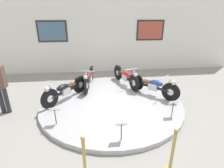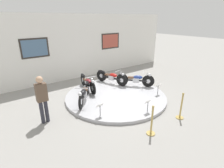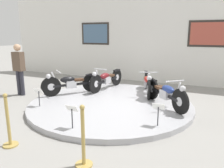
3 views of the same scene
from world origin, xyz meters
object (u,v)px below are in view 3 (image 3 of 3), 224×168
object	(u,v)px
motorcycle_red	(147,82)
stanchion_post_left_of_entry	(9,129)
info_placard_front_right	(158,109)
motorcycle_blue	(166,93)
motorcycle_maroon	(106,79)
stanchion_post_right_of_entry	(83,146)
visitor_standing	(19,67)
motorcycle_black	(71,83)
info_placard_front_centre	(72,112)
info_placard_front_left	(39,93)

from	to	relation	value
motorcycle_red	stanchion_post_left_of_entry	distance (m)	4.44
stanchion_post_left_of_entry	info_placard_front_right	bearing A→B (deg)	35.59
motorcycle_red	motorcycle_blue	size ratio (longest dim) A/B	1.28
motorcycle_maroon	stanchion_post_right_of_entry	size ratio (longest dim) A/B	1.92
motorcycle_red	stanchion_post_right_of_entry	size ratio (longest dim) A/B	1.86
visitor_standing	stanchion_post_left_of_entry	xyz separation A→B (m)	(2.50, -2.73, -0.64)
motorcycle_black	info_placard_front_centre	size ratio (longest dim) A/B	3.04
motorcycle_red	visitor_standing	world-z (taller)	visitor_standing
motorcycle_maroon	visitor_standing	world-z (taller)	visitor_standing
motorcycle_blue	info_placard_front_centre	bearing A→B (deg)	-124.43
motorcycle_black	info_placard_front_left	distance (m)	1.39
stanchion_post_left_of_entry	info_placard_front_left	bearing A→B (deg)	115.19
stanchion_post_left_of_entry	info_placard_front_centre	bearing A→B (deg)	48.06
motorcycle_black	visitor_standing	size ratio (longest dim) A/B	0.90
motorcycle_maroon	visitor_standing	xyz separation A→B (m)	(-2.56, -1.43, 0.48)
motorcycle_black	motorcycle_red	bearing A→B (deg)	24.95
info_placard_front_centre	info_placard_front_right	bearing A→B (deg)	27.41
motorcycle_maroon	motorcycle_red	xyz separation A→B (m)	(1.48, 0.00, 0.00)
info_placard_front_left	stanchion_post_right_of_entry	xyz separation A→B (m)	(2.41, -1.73, -0.15)
stanchion_post_left_of_entry	visitor_standing	bearing A→B (deg)	132.52
motorcycle_red	info_placard_front_right	xyz separation A→B (m)	(0.87, -2.44, -0.02)
info_placard_front_centre	visitor_standing	bearing A→B (deg)	150.90
motorcycle_maroon	motorcycle_red	size ratio (longest dim) A/B	1.03
visitor_standing	stanchion_post_right_of_entry	size ratio (longest dim) A/B	1.69
motorcycle_blue	stanchion_post_left_of_entry	world-z (taller)	stanchion_post_left_of_entry
motorcycle_maroon	info_placard_front_centre	distance (m)	3.35
motorcycle_blue	info_placard_front_left	world-z (taller)	motorcycle_blue
motorcycle_blue	stanchion_post_right_of_entry	size ratio (longest dim) A/B	1.45
info_placard_front_left	info_placard_front_centre	world-z (taller)	same
motorcycle_maroon	info_placard_front_centre	size ratio (longest dim) A/B	3.83
motorcycle_black	info_placard_front_left	size ratio (longest dim) A/B	3.04
motorcycle_red	stanchion_post_right_of_entry	distance (m)	4.17
motorcycle_black	stanchion_post_right_of_entry	world-z (taller)	stanchion_post_right_of_entry
motorcycle_black	motorcycle_maroon	size ratio (longest dim) A/B	0.79
info_placard_front_left	visitor_standing	distance (m)	2.02
motorcycle_black	motorcycle_red	size ratio (longest dim) A/B	0.82
visitor_standing	stanchion_post_left_of_entry	distance (m)	3.76
motorcycle_red	info_placard_front_right	world-z (taller)	motorcycle_red
motorcycle_maroon	motorcycle_blue	size ratio (longest dim) A/B	1.32
info_placard_front_right	stanchion_post_right_of_entry	distance (m)	1.91
info_placard_front_right	stanchion_post_right_of_entry	bearing A→B (deg)	-115.19
info_placard_front_right	visitor_standing	size ratio (longest dim) A/B	0.30
stanchion_post_right_of_entry	stanchion_post_left_of_entry	bearing A→B (deg)	180.00
visitor_standing	motorcycle_black	bearing A→B (deg)	12.12
motorcycle_maroon	info_placard_front_left	bearing A→B (deg)	-109.75
info_placard_front_left	stanchion_post_left_of_entry	bearing A→B (deg)	-64.81
stanchion_post_right_of_entry	motorcycle_black	bearing A→B (deg)	126.74
info_placard_front_centre	motorcycle_red	bearing A→B (deg)	77.19
motorcycle_black	stanchion_post_right_of_entry	bearing A→B (deg)	-53.26
motorcycle_black	info_placard_front_left	xyz separation A→B (m)	(-0.09, -1.38, -0.01)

